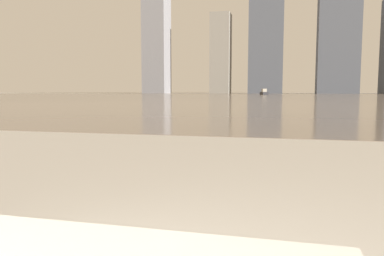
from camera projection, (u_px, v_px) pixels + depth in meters
name	position (u px, v px, depth m)	size (l,w,h in m)	color
harbor_water	(279.00, 96.00, 59.94)	(180.00, 110.00, 0.01)	gray
harbor_boat_0	(264.00, 93.00, 77.50)	(1.98, 3.52, 1.25)	#2D2D33
skyline_tower_1	(221.00, 54.00, 117.24)	(6.05, 6.32, 24.80)	gray
skyline_tower_2	(266.00, 35.00, 113.42)	(10.18, 7.60, 35.50)	#4C515B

